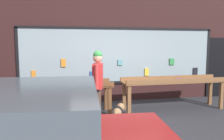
# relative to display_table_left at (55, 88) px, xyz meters

# --- Properties ---
(ground_plane) EXTENTS (40.00, 40.00, 0.00)m
(ground_plane) POSITION_rel_display_table_left_xyz_m (1.63, -1.02, -0.73)
(ground_plane) COLOR #2D2D33
(shopfront_facade) EXTENTS (8.93, 0.29, 3.55)m
(shopfront_facade) POSITION_rel_display_table_left_xyz_m (1.70, 1.37, 1.02)
(shopfront_facade) COLOR #331919
(shopfront_facade) RESTS_ON ground_plane
(display_table_left) EXTENTS (2.98, 0.76, 0.89)m
(display_table_left) POSITION_rel_display_table_left_xyz_m (0.00, 0.00, 0.00)
(display_table_left) COLOR brown
(display_table_left) RESTS_ON ground_plane
(display_table_right) EXTENTS (2.98, 0.73, 0.93)m
(display_table_right) POSITION_rel_display_table_left_xyz_m (3.26, -0.00, 0.03)
(display_table_right) COLOR brown
(display_table_right) RESTS_ON ground_plane
(person_browsing) EXTENTS (0.31, 0.66, 1.70)m
(person_browsing) POSITION_rel_display_table_left_xyz_m (1.03, -0.63, 0.27)
(person_browsing) COLOR #4C382D
(person_browsing) RESTS_ON ground_plane
(small_dog) EXTENTS (0.40, 0.55, 0.43)m
(small_dog) POSITION_rel_display_table_left_xyz_m (1.49, -0.82, -0.43)
(small_dog) COLOR #99724C
(small_dog) RESTS_ON ground_plane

